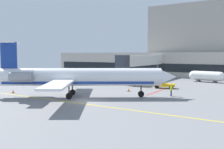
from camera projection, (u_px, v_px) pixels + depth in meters
name	position (u px, v px, depth m)	size (l,w,h in m)	color
ground	(85.00, 102.00, 33.79)	(120.00, 120.00, 0.11)	slate
terminal_building	(188.00, 50.00, 73.29)	(76.04, 14.17, 20.58)	#ADA89E
jet_bridge_west	(142.00, 61.00, 60.02)	(2.40, 21.97, 6.10)	silver
regional_jet	(75.00, 77.00, 36.75)	(25.67, 19.96, 8.09)	white
baggage_tug	(136.00, 81.00, 50.60)	(3.12, 4.17, 1.99)	#E5B20C
pushback_tractor	(162.00, 83.00, 46.84)	(4.02, 2.65, 1.85)	#E5B20C
fuel_tank	(207.00, 76.00, 56.93)	(7.93, 2.77, 2.45)	white
marshaller	(171.00, 90.00, 37.79)	(0.34, 0.83, 1.94)	#191E33
safety_cone_alpha	(13.00, 92.00, 40.86)	(0.47, 0.47, 0.55)	orange
safety_cone_bravo	(129.00, 90.00, 42.77)	(0.47, 0.47, 0.55)	orange
safety_cone_charlie	(45.00, 88.00, 45.16)	(0.47, 0.47, 0.55)	orange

